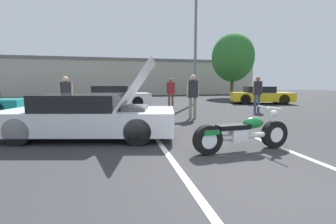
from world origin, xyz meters
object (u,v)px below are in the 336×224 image
object	(u,v)px
parked_car_right_row	(261,95)
parked_car_mid_row	(111,97)
motorcycle	(242,134)
spectator_midground	(257,91)
tree_background	(233,57)
spectator_near_motorcycle	(171,91)
spectator_by_show_car	(193,92)
show_car_hood_open	(90,116)
light_pole	(197,32)
spectator_far_lot	(66,94)

from	to	relation	value
parked_car_right_row	parked_car_mid_row	size ratio (longest dim) A/B	0.94
motorcycle	parked_car_mid_row	xyz separation A→B (m)	(-2.96, 9.93, 0.23)
spectator_midground	parked_car_mid_row	bearing A→B (deg)	151.42
parked_car_mid_row	spectator_midground	world-z (taller)	spectator_midground
tree_background	parked_car_mid_row	bearing A→B (deg)	-150.93
tree_background	spectator_near_motorcycle	size ratio (longest dim) A/B	3.66
parked_car_right_row	spectator_by_show_car	size ratio (longest dim) A/B	2.48
show_car_hood_open	spectator_by_show_car	xyz separation A→B (m)	(3.76, 2.43, 0.50)
motorcycle	spectator_by_show_car	world-z (taller)	spectator_by_show_car
tree_background	motorcycle	distance (m)	18.87
spectator_near_motorcycle	show_car_hood_open	bearing A→B (deg)	-121.18
tree_background	parked_car_right_row	distance (m)	7.36
light_pole	spectator_midground	distance (m)	6.22
tree_background	show_car_hood_open	distance (m)	19.00
light_pole	spectator_by_show_car	world-z (taller)	light_pole
light_pole	parked_car_right_row	world-z (taller)	light_pole
show_car_hood_open	parked_car_mid_row	size ratio (longest dim) A/B	1.02
tree_background	motorcycle	world-z (taller)	tree_background
light_pole	show_car_hood_open	size ratio (longest dim) A/B	1.85
parked_car_right_row	spectator_near_motorcycle	distance (m)	7.27
spectator_midground	motorcycle	bearing A→B (deg)	-126.54
tree_background	parked_car_mid_row	size ratio (longest dim) A/B	1.34
parked_car_right_row	spectator_by_show_car	xyz separation A→B (m)	(-7.03, -5.48, 0.49)
parked_car_mid_row	spectator_midground	bearing A→B (deg)	-35.53
light_pole	parked_car_right_row	bearing A→B (deg)	-7.55
parked_car_right_row	spectator_far_lot	distance (m)	12.90
motorcycle	spectator_near_motorcycle	bearing A→B (deg)	82.25
parked_car_right_row	spectator_near_motorcycle	world-z (taller)	spectator_near_motorcycle
show_car_hood_open	spectator_far_lot	distance (m)	3.48
spectator_midground	tree_background	bearing A→B (deg)	67.84
tree_background	parked_car_mid_row	distance (m)	13.70
motorcycle	spectator_far_lot	xyz separation A→B (m)	(-4.58, 5.27, 0.65)
spectator_near_motorcycle	light_pole	bearing A→B (deg)	45.09
spectator_near_motorcycle	spectator_by_show_car	world-z (taller)	spectator_by_show_car
parked_car_right_row	spectator_near_motorcycle	xyz separation A→B (m)	(-7.05, -1.73, 0.44)
motorcycle	show_car_hood_open	bearing A→B (deg)	143.52
tree_background	motorcycle	xyz separation A→B (m)	(-8.65, -16.38, -3.59)
parked_car_right_row	show_car_hood_open	bearing A→B (deg)	-125.21
light_pole	parked_car_mid_row	world-z (taller)	light_pole
light_pole	spectator_by_show_car	distance (m)	7.54
show_car_hood_open	spectator_far_lot	bearing A→B (deg)	123.64
light_pole	spectator_far_lot	distance (m)	9.81
light_pole	spectator_near_motorcycle	bearing A→B (deg)	-134.91
light_pole	spectator_midground	world-z (taller)	light_pole
tree_background	spectator_near_motorcycle	xyz separation A→B (m)	(-8.26, -8.16, -2.94)
light_pole	spectator_by_show_car	bearing A→B (deg)	-110.85
light_pole	parked_car_right_row	size ratio (longest dim) A/B	2.00
tree_background	spectator_by_show_car	xyz separation A→B (m)	(-8.24, -11.91, -2.89)
tree_background	spectator_by_show_car	world-z (taller)	tree_background
motorcycle	parked_car_mid_row	bearing A→B (deg)	101.58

